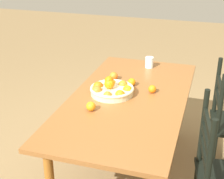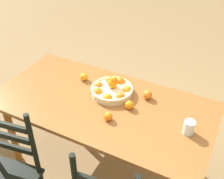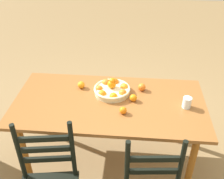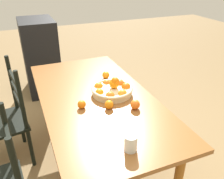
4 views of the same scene
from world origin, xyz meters
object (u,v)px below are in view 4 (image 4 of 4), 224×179
dining_table (96,105)px  orange_loose_3 (106,75)px  chair_by_cabinet (5,120)px  fruit_bowl (112,89)px  orange_loose_0 (82,104)px  drinking_glass (131,143)px  cabinet (41,57)px  orange_loose_2 (135,104)px  orange_loose_1 (109,105)px

dining_table → orange_loose_3: size_ratio=25.50×
dining_table → orange_loose_3: orange_loose_3 is taller
dining_table → orange_loose_3: (0.29, -0.20, 0.12)m
chair_by_cabinet → fruit_bowl: (-0.40, -0.89, 0.33)m
chair_by_cabinet → orange_loose_0: chair_by_cabinet is taller
chair_by_cabinet → drinking_glass: (-1.07, -0.73, 0.34)m
cabinet → fruit_bowl: 1.85m
fruit_bowl → chair_by_cabinet: bearing=65.7°
fruit_bowl → orange_loose_0: size_ratio=5.45×
orange_loose_0 → chair_by_cabinet: bearing=48.5°
chair_by_cabinet → orange_loose_3: 1.00m
fruit_bowl → orange_loose_3: 0.31m
drinking_glass → orange_loose_2: bearing=-30.5°
fruit_bowl → orange_loose_2: fruit_bowl is taller
dining_table → orange_loose_3: 0.37m
orange_loose_1 → dining_table: bearing=8.2°
orange_loose_0 → orange_loose_3: bearing=-39.8°
dining_table → drinking_glass: (-0.68, 0.02, 0.13)m
fruit_bowl → orange_loose_3: (0.30, -0.06, -0.01)m
orange_loose_0 → orange_loose_2: orange_loose_2 is taller
orange_loose_2 → orange_loose_3: size_ratio=1.06×
orange_loose_1 → orange_loose_3: size_ratio=0.97×
chair_by_cabinet → orange_loose_2: size_ratio=13.57×
orange_loose_1 → drinking_glass: 0.47m
orange_loose_0 → orange_loose_1: bearing=-113.6°
chair_by_cabinet → orange_loose_0: 0.85m
chair_by_cabinet → orange_loose_1: chair_by_cabinet is taller
orange_loose_3 → orange_loose_0: bearing=140.2°
fruit_bowl → orange_loose_2: size_ratio=4.77×
cabinet → drinking_glass: (-2.45, -0.23, 0.27)m
orange_loose_3 → orange_loose_1: bearing=161.8°
chair_by_cabinet → fruit_bowl: bearing=56.9°
orange_loose_2 → orange_loose_1: bearing=66.7°
chair_by_cabinet → orange_loose_0: (-0.52, -0.59, 0.32)m
chair_by_cabinet → orange_loose_2: bearing=45.8°
fruit_bowl → orange_loose_1: 0.23m
fruit_bowl → drinking_glass: 0.69m
cabinet → fruit_bowl: bearing=-168.2°
dining_table → drinking_glass: bearing=178.3°
drinking_glass → dining_table: bearing=-1.7°
cabinet → drinking_glass: bearing=-175.1°
dining_table → fruit_bowl: 0.19m
orange_loose_3 → chair_by_cabinet: bearing=84.2°
chair_by_cabinet → fruit_bowl: chair_by_cabinet is taller
cabinet → chair_by_cabinet: bearing=159.8°
orange_loose_1 → orange_loose_0: bearing=66.4°
dining_table → orange_loose_0: 0.24m
dining_table → orange_loose_1: orange_loose_1 is taller
orange_loose_2 → orange_loose_3: (0.58, 0.01, -0.00)m
fruit_bowl → orange_loose_0: bearing=112.0°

